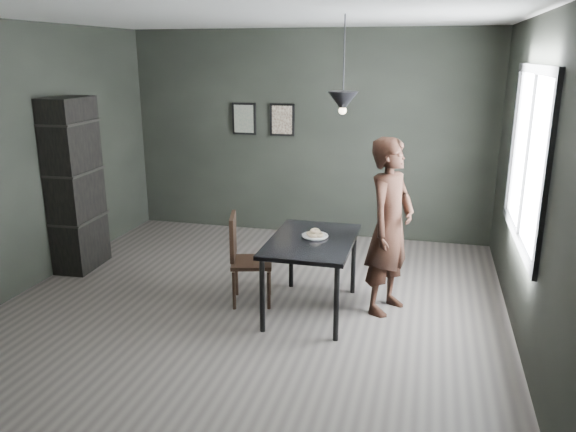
% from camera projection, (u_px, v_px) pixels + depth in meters
% --- Properties ---
extents(ground, '(5.00, 5.00, 0.00)m').
position_uv_depth(ground, '(254.00, 304.00, 5.75)').
color(ground, '#3C3734').
rests_on(ground, ground).
extents(back_wall, '(5.00, 0.10, 2.80)m').
position_uv_depth(back_wall, '(308.00, 135.00, 7.69)').
color(back_wall, black).
rests_on(back_wall, ground).
extents(ceiling, '(5.00, 5.00, 0.02)m').
position_uv_depth(ceiling, '(248.00, 15.00, 4.97)').
color(ceiling, silver).
rests_on(ceiling, ground).
extents(window_assembly, '(0.04, 1.96, 1.56)m').
position_uv_depth(window_assembly, '(527.00, 157.00, 4.90)').
color(window_assembly, white).
rests_on(window_assembly, ground).
extents(cafe_table, '(0.80, 1.20, 0.75)m').
position_uv_depth(cafe_table, '(312.00, 247.00, 5.42)').
color(cafe_table, black).
rests_on(cafe_table, ground).
extents(white_plate, '(0.23, 0.23, 0.01)m').
position_uv_depth(white_plate, '(315.00, 237.00, 5.45)').
color(white_plate, white).
rests_on(white_plate, cafe_table).
extents(donut_pile, '(0.18, 0.18, 0.07)m').
position_uv_depth(donut_pile, '(315.00, 234.00, 5.45)').
color(donut_pile, beige).
rests_on(donut_pile, white_plate).
extents(woman, '(0.63, 0.74, 1.73)m').
position_uv_depth(woman, '(390.00, 227.00, 5.40)').
color(woman, black).
rests_on(woman, ground).
extents(wood_chair, '(0.50, 0.50, 0.93)m').
position_uv_depth(wood_chair, '(243.00, 253.00, 5.66)').
color(wood_chair, black).
rests_on(wood_chair, ground).
extents(shelf_unit, '(0.41, 0.69, 2.01)m').
position_uv_depth(shelf_unit, '(75.00, 185.00, 6.50)').
color(shelf_unit, black).
rests_on(shelf_unit, ground).
extents(pendant_lamp, '(0.28, 0.28, 0.86)m').
position_uv_depth(pendant_lamp, '(343.00, 101.00, 5.07)').
color(pendant_lamp, black).
rests_on(pendant_lamp, ground).
extents(framed_print_left, '(0.34, 0.04, 0.44)m').
position_uv_depth(framed_print_left, '(244.00, 119.00, 7.82)').
color(framed_print_left, black).
rests_on(framed_print_left, ground).
extents(framed_print_right, '(0.34, 0.04, 0.44)m').
position_uv_depth(framed_print_right, '(282.00, 120.00, 7.68)').
color(framed_print_right, black).
rests_on(framed_print_right, ground).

